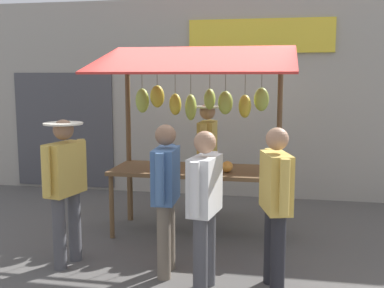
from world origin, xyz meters
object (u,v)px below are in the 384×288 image
(shopper_with_ponytail, at_px, (276,198))
(shopper_in_striped_shirt, at_px, (205,201))
(market_stall, at_px, (198,116))
(vendor_with_sunhat, at_px, (207,151))
(shopper_with_shopping_bag, at_px, (166,189))
(shopper_in_grey_tee, at_px, (65,180))

(shopper_with_ponytail, relative_size, shopper_in_striped_shirt, 1.02)
(market_stall, relative_size, vendor_with_sunhat, 1.48)
(market_stall, height_order, shopper_with_shopping_bag, market_stall)
(shopper_in_grey_tee, bearing_deg, shopper_with_ponytail, -82.19)
(market_stall, relative_size, shopper_with_shopping_bag, 1.57)
(shopper_with_shopping_bag, height_order, shopper_in_striped_shirt, shopper_with_shopping_bag)
(market_stall, distance_m, vendor_with_sunhat, 0.88)
(shopper_with_shopping_bag, distance_m, shopper_in_striped_shirt, 0.55)
(vendor_with_sunhat, distance_m, shopper_with_shopping_bag, 2.10)
(market_stall, distance_m, shopper_in_grey_tee, 1.94)
(shopper_with_ponytail, relative_size, shopper_in_grey_tee, 0.99)
(shopper_with_ponytail, height_order, shopper_with_shopping_bag, shopper_with_ponytail)
(shopper_in_grey_tee, bearing_deg, vendor_with_sunhat, -18.58)
(vendor_with_sunhat, bearing_deg, market_stall, -0.96)
(shopper_in_grey_tee, xyz_separation_m, shopper_in_striped_shirt, (-1.60, 0.34, -0.06))
(shopper_with_shopping_bag, relative_size, shopper_in_grey_tee, 0.98)
(market_stall, relative_size, shopper_in_grey_tee, 1.54)
(market_stall, relative_size, shopper_in_striped_shirt, 1.59)
(shopper_in_striped_shirt, bearing_deg, shopper_in_grey_tee, 86.79)
(shopper_in_grey_tee, relative_size, shopper_in_striped_shirt, 1.03)
(shopper_with_ponytail, bearing_deg, shopper_in_grey_tee, 70.05)
(vendor_with_sunhat, xyz_separation_m, shopper_in_striped_shirt, (-0.35, 2.40, -0.10))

